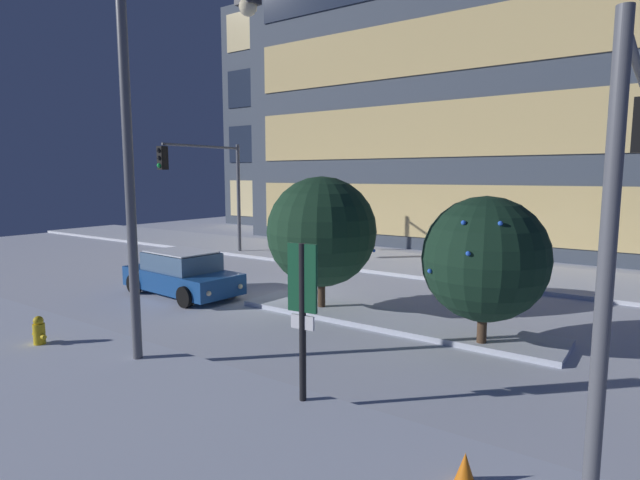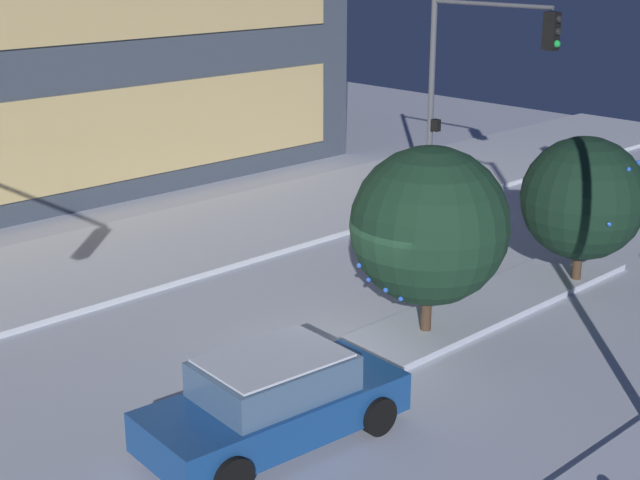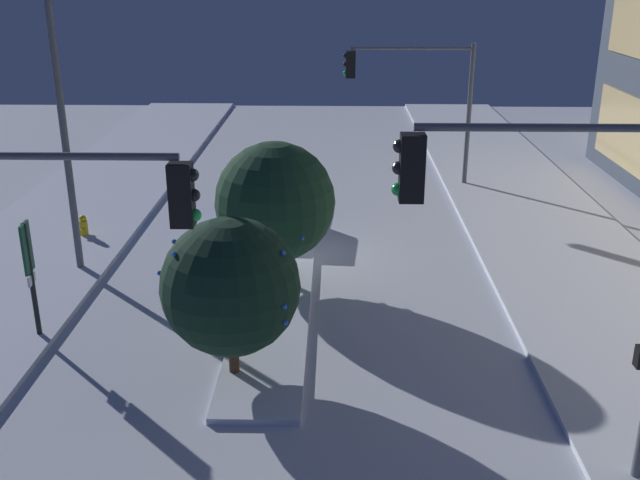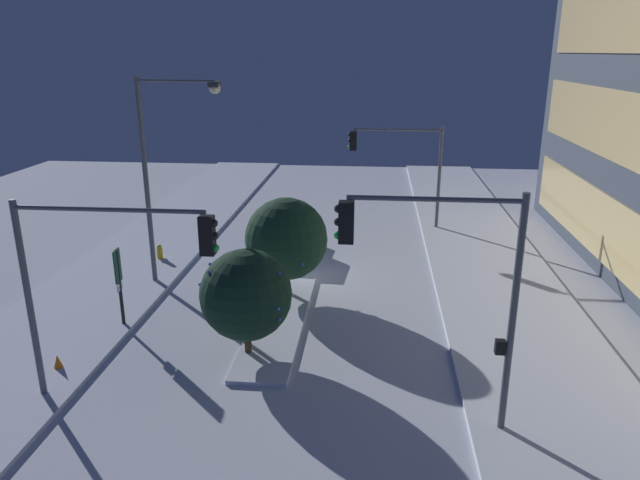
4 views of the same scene
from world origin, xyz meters
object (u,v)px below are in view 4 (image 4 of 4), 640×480
fire_hydrant (160,253)px  parking_info_sign (119,279)px  traffic_light_corner_far_left (401,157)px  traffic_light_corner_near_right (104,264)px  decorated_tree_median (246,295)px  decorated_tree_left_of_median (286,239)px  traffic_light_corner_far_right (446,273)px  car_near (282,239)px  construction_cone (58,363)px  street_lamp_arched (165,155)px

fire_hydrant → parking_info_sign: parking_info_sign is taller
traffic_light_corner_far_left → traffic_light_corner_near_right: traffic_light_corner_near_right is taller
decorated_tree_median → decorated_tree_left_of_median: size_ratio=0.89×
traffic_light_corner_far_right → traffic_light_corner_near_right: bearing=-2.5°
car_near → parking_info_sign: parking_info_sign is taller
traffic_light_corner_far_left → decorated_tree_left_of_median: size_ratio=1.40×
car_near → fire_hydrant: (1.57, -5.45, -0.33)m
traffic_light_corner_far_right → decorated_tree_left_of_median: bearing=-57.9°
parking_info_sign → decorated_tree_median: decorated_tree_median is taller
traffic_light_corner_far_left → fire_hydrant: traffic_light_corner_far_left is taller
traffic_light_corner_far_right → decorated_tree_left_of_median: size_ratio=1.58×
traffic_light_corner_far_left → traffic_light_corner_near_right: bearing=65.0°
car_near → decorated_tree_left_of_median: decorated_tree_left_of_median is taller
fire_hydrant → decorated_tree_median: size_ratio=0.23×
parking_info_sign → construction_cone: parking_info_sign is taller
fire_hydrant → traffic_light_corner_near_right: bearing=14.7°
parking_info_sign → construction_cone: 3.53m
traffic_light_corner_far_right → fire_hydrant: (-11.54, -11.54, -3.90)m
street_lamp_arched → parking_info_sign: bearing=-88.7°
car_near → decorated_tree_median: size_ratio=1.30×
parking_info_sign → traffic_light_corner_far_right: bearing=-30.0°
street_lamp_arched → fire_hydrant: (-2.76, -1.64, -5.04)m
street_lamp_arched → construction_cone: (7.05, -1.23, -5.15)m
construction_cone → traffic_light_corner_near_right: bearing=61.7°
traffic_light_corner_far_right → decorated_tree_left_of_median: 9.76m
street_lamp_arched → decorated_tree_median: size_ratio=2.36×
traffic_light_corner_far_left → parking_info_sign: bearing=52.7°
fire_hydrant → street_lamp_arched: bearing=30.7°
traffic_light_corner_far_right → street_lamp_arched: 13.28m
car_near → street_lamp_arched: (4.34, -3.81, 4.71)m
decorated_tree_left_of_median → construction_cone: size_ratio=7.23×
decorated_tree_median → traffic_light_corner_far_left: bearing=160.6°
decorated_tree_median → decorated_tree_left_of_median: decorated_tree_left_of_median is taller
street_lamp_arched → construction_cone: street_lamp_arched is taller
decorated_tree_median → construction_cone: decorated_tree_median is taller
fire_hydrant → decorated_tree_median: decorated_tree_median is taller
construction_cone → traffic_light_corner_far_right: bearing=81.2°
fire_hydrant → decorated_tree_median: bearing=35.5°
traffic_light_corner_near_right → decorated_tree_left_of_median: size_ratio=1.44×
car_near → construction_cone: size_ratio=8.34×
traffic_light_corner_far_right → parking_info_sign: 11.72m
decorated_tree_left_of_median → construction_cone: decorated_tree_left_of_median is taller
parking_info_sign → fire_hydrant: bearing=94.4°
parking_info_sign → decorated_tree_median: bearing=-23.5°
fire_hydrant → decorated_tree_median: 10.36m
fire_hydrant → parking_info_sign: size_ratio=0.28×
car_near → traffic_light_corner_near_right: size_ratio=0.80×
decorated_tree_median → construction_cone: size_ratio=6.44×
traffic_light_corner_far_left → parking_info_sign: size_ratio=1.93×
street_lamp_arched → decorated_tree_median: (5.55, 4.30, -3.32)m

